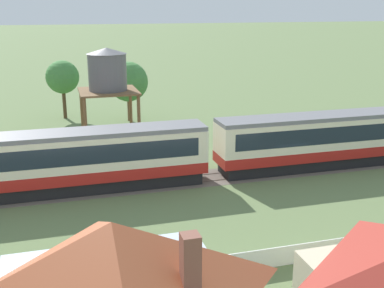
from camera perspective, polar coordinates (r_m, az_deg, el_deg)
ground_plane at (r=38.16m, az=10.79°, el=-3.20°), size 600.00×600.00×0.00m
passenger_train at (r=35.54m, az=2.65°, el=-0.35°), size 78.67×2.90×4.28m
railway_track at (r=37.72m, az=8.48°, el=-3.31°), size 145.50×3.60×0.04m
water_tower at (r=41.73m, az=-9.99°, el=8.29°), size 4.90×4.90×9.03m
yard_tree_0 at (r=56.09m, az=-15.10°, el=7.65°), size 3.69×3.69×6.56m
yard_tree_1 at (r=53.50m, az=-7.57°, el=7.33°), size 4.35×4.35×6.56m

